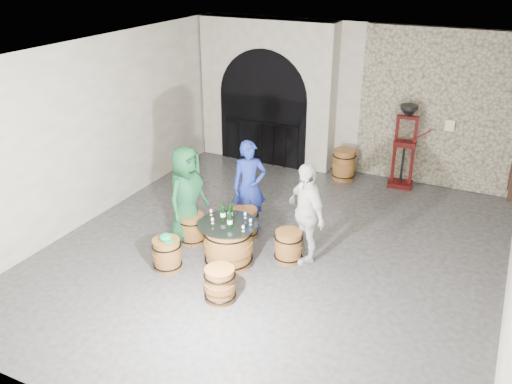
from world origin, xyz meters
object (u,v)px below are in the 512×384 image
at_px(barrel_stool_near_left, 167,254).
at_px(barrel_stool_far, 245,222).
at_px(barrel_stool_left, 192,228).
at_px(barrel_stool_right, 288,246).
at_px(wine_bottle_center, 230,220).
at_px(wine_bottle_right, 230,212).
at_px(person_white, 306,213).
at_px(side_barrel, 344,165).
at_px(barrel_table, 228,244).
at_px(corking_press, 405,140).
at_px(person_green, 187,195).
at_px(barrel_stool_near_right, 220,284).
at_px(wine_bottle_left, 223,213).
at_px(person_blue, 249,186).

bearing_deg(barrel_stool_near_left, barrel_stool_far, 67.73).
bearing_deg(barrel_stool_far, barrel_stool_near_left, -112.27).
distance_m(barrel_stool_left, barrel_stool_right, 1.70).
bearing_deg(wine_bottle_center, wine_bottle_right, 117.02).
relative_size(barrel_stool_left, person_white, 0.31).
bearing_deg(side_barrel, barrel_stool_far, -103.48).
distance_m(person_white, wine_bottle_right, 1.17).
bearing_deg(person_white, wine_bottle_right, -114.40).
bearing_deg(barrel_stool_far, barrel_table, -78.77).
xyz_separation_m(barrel_stool_near_left, corking_press, (2.55, 4.79, 0.76)).
bearing_deg(person_green, person_white, -76.23).
bearing_deg(barrel_stool_right, barrel_table, -147.08).
distance_m(barrel_stool_left, barrel_stool_near_left, 0.89).
bearing_deg(barrel_table, wine_bottle_center, -47.81).
bearing_deg(side_barrel, barrel_stool_near_left, -106.37).
bearing_deg(person_white, barrel_stool_near_right, -74.52).
height_order(barrel_table, side_barrel, barrel_table).
xyz_separation_m(wine_bottle_left, corking_press, (1.88, 4.20, 0.16)).
relative_size(barrel_stool_left, barrel_stool_near_left, 1.00).
bearing_deg(wine_bottle_right, barrel_stool_right, 24.99).
xyz_separation_m(person_white, corking_press, (0.75, 3.60, 0.19)).
distance_m(barrel_stool_near_left, wine_bottle_right, 1.18).
bearing_deg(barrel_stool_far, barrel_stool_near_right, -73.66).
distance_m(barrel_stool_far, barrel_stool_near_left, 1.59).
relative_size(barrel_stool_right, wine_bottle_right, 1.57).
xyz_separation_m(barrel_stool_near_left, wine_bottle_left, (0.67, 0.60, 0.60)).
xyz_separation_m(barrel_table, barrel_stool_near_left, (-0.79, -0.54, -0.10)).
distance_m(barrel_stool_right, wine_bottle_center, 1.11).
relative_size(barrel_stool_far, wine_bottle_center, 1.57).
distance_m(person_blue, corking_press, 3.64).
height_order(person_white, corking_press, corking_press).
distance_m(person_green, person_blue, 1.12).
xyz_separation_m(barrel_stool_near_right, corking_press, (1.41, 5.14, 0.76)).
relative_size(barrel_stool_right, person_green, 0.30).
xyz_separation_m(barrel_stool_right, barrel_stool_near_left, (-1.59, -1.05, 0.00)).
distance_m(barrel_table, barrel_stool_near_right, 0.96).
bearing_deg(person_green, wine_bottle_right, -98.73).
distance_m(barrel_stool_left, wine_bottle_left, 1.02).
bearing_deg(side_barrel, barrel_stool_right, -86.33).
xyz_separation_m(barrel_stool_far, person_green, (-0.80, -0.55, 0.59)).
relative_size(barrel_table, person_blue, 0.57).
height_order(person_blue, person_white, person_white).
bearing_deg(wine_bottle_right, wine_bottle_left, -141.21).
height_order(barrel_stool_right, barrel_stool_near_left, same).
relative_size(barrel_stool_far, barrel_stool_near_left, 1.00).
distance_m(barrel_stool_far, barrel_stool_near_right, 1.90).
distance_m(barrel_stool_far, person_green, 1.14).
relative_size(barrel_stool_near_left, corking_press, 0.29).
xyz_separation_m(barrel_stool_near_right, person_white, (0.67, 1.55, 0.57)).
bearing_deg(wine_bottle_left, barrel_stool_far, 94.47).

